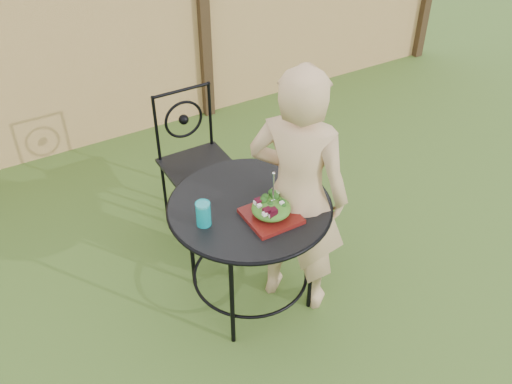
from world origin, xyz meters
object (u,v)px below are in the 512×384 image
(diner, at_px, (298,195))
(salad_plate, at_px, (271,216))
(patio_chair, at_px, (195,157))
(patio_table, at_px, (250,223))

(diner, height_order, salad_plate, diner)
(diner, distance_m, salad_plate, 0.20)
(salad_plate, bearing_deg, patio_chair, 88.66)
(patio_table, xyz_separation_m, salad_plate, (0.04, -0.16, 0.15))
(patio_table, bearing_deg, patio_chair, 85.63)
(patio_table, bearing_deg, diner, -26.97)
(patio_chair, relative_size, salad_plate, 3.52)
(diner, bearing_deg, patio_chair, -29.09)
(patio_chair, bearing_deg, patio_table, -94.37)
(patio_table, xyz_separation_m, diner, (0.24, -0.12, 0.19))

